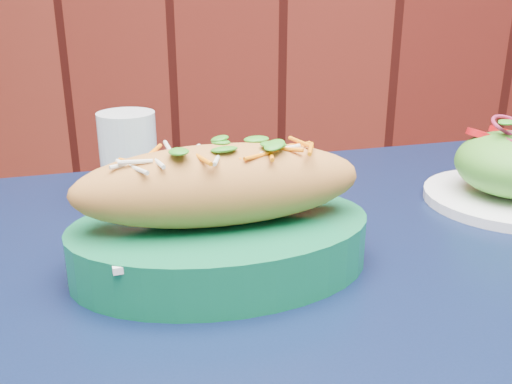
{
  "coord_description": "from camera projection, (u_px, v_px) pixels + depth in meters",
  "views": [
    {
      "loc": [
        -0.38,
        0.91,
        1.0
      ],
      "look_at": [
        -0.41,
        1.44,
        0.81
      ],
      "focal_mm": 40.0,
      "sensor_mm": 36.0,
      "label": 1
    }
  ],
  "objects": [
    {
      "name": "cafe_table",
      "position": [
        359.0,
        355.0,
        0.56
      ],
      "size": [
        1.02,
        1.02,
        0.75
      ],
      "rotation": [
        0.0,
        0.0,
        0.33
      ],
      "color": "black",
      "rests_on": "ground"
    },
    {
      "name": "banh_mi_basket",
      "position": [
        221.0,
        218.0,
        0.53
      ],
      "size": [
        0.32,
        0.26,
        0.13
      ],
      "rotation": [
        0.0,
        0.0,
        0.3
      ],
      "color": "#0D623B",
      "rests_on": "cafe_table"
    },
    {
      "name": "water_glass",
      "position": [
        129.0,
        158.0,
        0.69
      ],
      "size": [
        0.07,
        0.07,
        0.11
      ],
      "primitive_type": "cylinder",
      "color": "silver",
      "rests_on": "cafe_table"
    }
  ]
}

